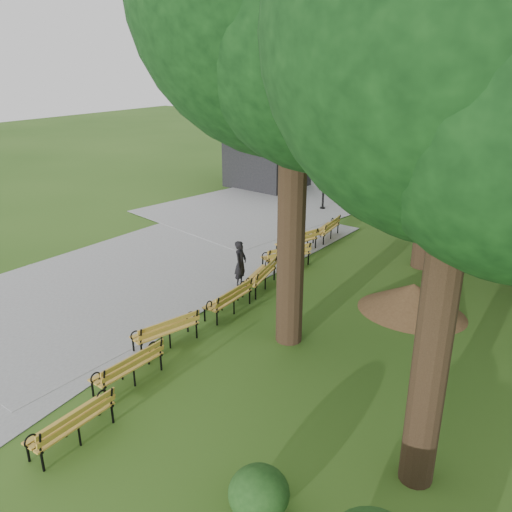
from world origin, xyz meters
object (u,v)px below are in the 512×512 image
Objects in this scene: bench_0 at (71,423)px; bench_5 at (286,255)px; dirt_mound at (413,298)px; kiosk at (267,158)px; person at (241,264)px; bench_1 at (127,366)px; bench_7 at (326,229)px; lamp_post at (324,167)px; bench_3 at (228,299)px; bench_4 at (259,276)px; bench_6 at (296,241)px; bench_2 at (165,330)px; lawn_tree_3 at (475,35)px.

bench_0 is 1.00× the size of bench_5.
kiosk is at bearing 139.14° from dirt_mound.
bench_0 is at bearing 179.05° from person.
kiosk is 20.07m from bench_1.
bench_7 is at bearing -14.45° from person.
bench_0 is (4.06, -17.62, -1.64)m from lamp_post.
lamp_post is 16.09m from bench_1.
person is 0.81× the size of bench_1.
bench_3 is (8.13, -13.99, -1.17)m from kiosk.
person is 0.81× the size of bench_0.
bench_1 is (-0.62, 1.99, 0.00)m from bench_0.
bench_3 and bench_4 have the same top height.
lamp_post is 10.09m from bench_4.
kiosk is 2.71× the size of bench_6.
bench_2 is 4.35m from bench_4.
kiosk is at bearing -116.17° from bench_5.
person is at bearing 17.78° from bench_6.
lawn_tree_3 is at bearing 28.27° from bench_7.
bench_0 is 1.00× the size of bench_2.
kiosk is 2.71× the size of bench_4.
bench_2 is 10.02m from bench_7.
bench_6 is (-0.77, 3.61, 0.00)m from bench_4.
bench_2 is (7.97, -16.41, -1.17)m from kiosk.
bench_4 is at bearing -172.71° from bench_1.
bench_7 is (-5.24, 4.45, -0.02)m from dirt_mound.
dirt_mound is 8.36m from bench_1.
bench_4 is at bearing -172.61° from bench_0.
person is 5.47m from dirt_mound.
bench_6 is (-0.84, 7.97, 0.00)m from bench_2.
lamp_post is 1.51× the size of bench_1.
dirt_mound is 7.20m from bench_2.
lawn_tree_3 reaches higher than bench_0.
bench_2 is at bearing 175.55° from person.
bench_6 is at bearing -171.48° from bench_0.
bench_5 is at bearing -174.43° from bench_3.
bench_0 is 0.19× the size of lawn_tree_3.
lamp_post is at bearing -176.24° from bench_4.
bench_1 is at bearing -163.69° from bench_0.
bench_5 is at bearing 135.35° from lawn_tree_3.
kiosk reaches higher than bench_0.
bench_3 is (-4.42, -3.13, -0.02)m from dirt_mound.
bench_2 is at bearing -78.11° from lamp_post.
kiosk is at bearing 153.44° from lamp_post.
bench_3 is 7.62m from bench_7.
lawn_tree_3 reaches higher than bench_1.
dirt_mound is 5.42m from bench_3.
bench_7 is at bearing -175.78° from bench_3.
bench_0 is at bearing -61.84° from kiosk.
bench_1 and bench_4 have the same top height.
bench_2 is 1.00× the size of bench_4.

